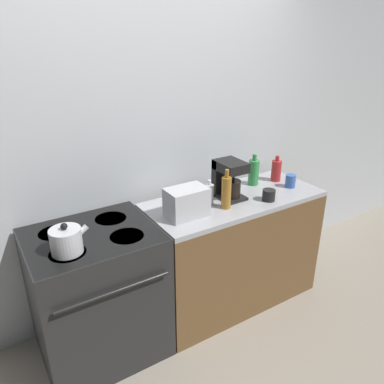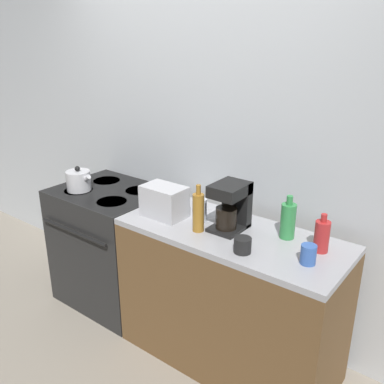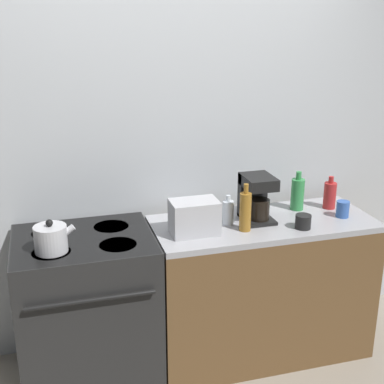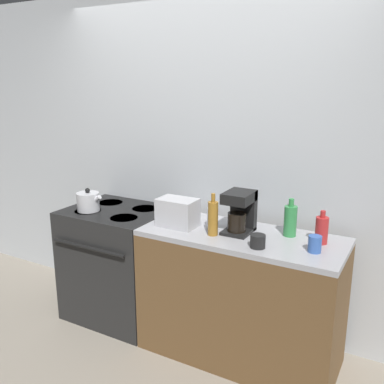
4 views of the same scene
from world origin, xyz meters
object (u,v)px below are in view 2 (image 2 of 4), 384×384
Objects in this scene: kettle at (79,181)px; bottle_green at (288,220)px; bottle_amber at (198,212)px; stove at (113,244)px; bottle_clear at (201,210)px; coffee_maker at (231,204)px; cup_blue at (308,254)px; bottle_red at (322,236)px; cup_black at (243,245)px; toaster at (164,201)px.

bottle_green reaches higher than kettle.
stove is at bearing 171.42° from bottle_amber.
bottle_green is 1.38× the size of bottle_clear.
cup_blue is (0.53, -0.12, -0.10)m from coffee_maker.
stove is 4.29× the size of bottle_red.
bottle_red is 2.28× the size of cup_black.
kettle is 1.03× the size of bottle_red.
bottle_clear is at bearing -1.57° from stove.
kettle is at bearing -173.86° from bottle_red.
bottle_amber reaches higher than cup_black.
bottle_clear is (-0.51, -0.12, -0.03)m from bottle_green.
stove is at bearing 178.43° from bottle_clear.
bottle_green is at bearing 4.00° from stove.
kettle is 1.24m from coffee_maker.
toaster is at bearing -9.02° from stove.
bottle_green is at bearing 136.57° from cup_blue.
bottle_clear is at bearing 5.88° from kettle.
bottle_clear is 1.95× the size of cup_black.
toaster reaches higher than kettle.
bottle_green is at bearing 27.58° from bottle_amber.
kettle is 1.76m from cup_blue.
cup_blue is (-0.00, -0.16, -0.04)m from bottle_red.
bottle_red is (0.96, 0.16, -0.01)m from toaster.
kettle is 1.77m from bottle_red.
stove is 1.68m from bottle_red.
stove is at bearing -177.85° from bottle_red.
coffee_maker reaches higher than bottle_clear.
bottle_clear is (-0.73, -0.08, -0.01)m from bottle_red.
bottle_amber is at bearing 169.09° from cup_black.
coffee_maker is 0.54m from bottle_red.
stove is at bearing -176.00° from bottle_green.
bottle_clear is 0.45m from cup_black.
coffee_maker reaches higher than kettle.
cup_blue is 1.09× the size of cup_black.
cup_blue is at bearing 0.81° from kettle.
bottle_red reaches higher than cup_blue.
bottle_green reaches higher than stove.
bottle_green is 0.33m from cup_black.
bottle_amber is 0.67m from cup_blue.
kettle is 2.15× the size of cup_blue.
kettle and bottle_clear have the same top height.
bottle_green is at bearing 70.01° from cup_black.
kettle is 0.77× the size of bottle_amber.
toaster is at bearing -161.86° from bottle_clear.
toaster is 2.66× the size of cup_blue.
coffee_maker is at bearing -165.11° from bottle_green.
cup_black is (0.34, -0.07, -0.08)m from bottle_amber.
toaster is 0.65m from cup_black.
coffee_maker is at bearing 10.01° from bottle_clear.
toaster is 0.77m from bottle_green.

